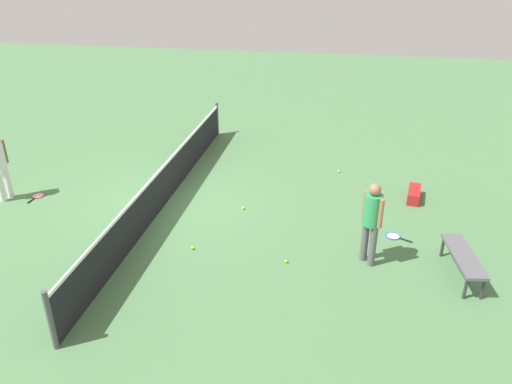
{
  "coord_description": "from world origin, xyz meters",
  "views": [
    {
      "loc": [
        -10.13,
        -4.07,
        5.52
      ],
      "look_at": [
        -0.88,
        -2.37,
        0.9
      ],
      "focal_mm": 34.69,
      "sensor_mm": 36.0,
      "label": 1
    }
  ],
  "objects_px": {
    "tennis_ball_near_player": "(339,171)",
    "tennis_ball_midcourt": "(286,261)",
    "tennis_racket_near_player": "(394,236)",
    "tennis_ball_by_net": "(243,208)",
    "tennis_racket_far_player": "(38,196)",
    "equipment_bag": "(414,194)",
    "tennis_ball_baseline": "(193,248)",
    "player_near_side": "(372,217)",
    "courtside_bench": "(463,257)"
  },
  "relations": [
    {
      "from": "tennis_ball_baseline",
      "to": "equipment_bag",
      "type": "height_order",
      "value": "equipment_bag"
    },
    {
      "from": "tennis_ball_midcourt",
      "to": "tennis_ball_baseline",
      "type": "bearing_deg",
      "value": 85.96
    },
    {
      "from": "tennis_racket_near_player",
      "to": "tennis_racket_far_player",
      "type": "relative_size",
      "value": 1.02
    },
    {
      "from": "tennis_ball_by_net",
      "to": "equipment_bag",
      "type": "relative_size",
      "value": 0.08
    },
    {
      "from": "tennis_racket_far_player",
      "to": "tennis_ball_by_net",
      "type": "xyz_separation_m",
      "value": [
        0.26,
        -5.18,
        0.02
      ]
    },
    {
      "from": "tennis_ball_baseline",
      "to": "tennis_ball_near_player",
      "type": "bearing_deg",
      "value": -32.19
    },
    {
      "from": "tennis_racket_near_player",
      "to": "tennis_ball_near_player",
      "type": "height_order",
      "value": "tennis_ball_near_player"
    },
    {
      "from": "tennis_racket_far_player",
      "to": "equipment_bag",
      "type": "xyz_separation_m",
      "value": [
        1.56,
        -9.2,
        0.13
      ]
    },
    {
      "from": "player_near_side",
      "to": "equipment_bag",
      "type": "height_order",
      "value": "player_near_side"
    },
    {
      "from": "equipment_bag",
      "to": "tennis_ball_near_player",
      "type": "bearing_deg",
      "value": 55.19
    },
    {
      "from": "tennis_ball_near_player",
      "to": "tennis_ball_baseline",
      "type": "xyz_separation_m",
      "value": [
        -4.48,
        2.82,
        0.0
      ]
    },
    {
      "from": "tennis_ball_by_net",
      "to": "tennis_ball_midcourt",
      "type": "xyz_separation_m",
      "value": [
        -2.03,
        -1.28,
        0.0
      ]
    },
    {
      "from": "tennis_racket_near_player",
      "to": "tennis_racket_far_player",
      "type": "xyz_separation_m",
      "value": [
        0.39,
        8.61,
        0.0
      ]
    },
    {
      "from": "tennis_ball_by_net",
      "to": "equipment_bag",
      "type": "bearing_deg",
      "value": -72.12
    },
    {
      "from": "equipment_bag",
      "to": "tennis_racket_near_player",
      "type": "bearing_deg",
      "value": 163.28
    },
    {
      "from": "tennis_ball_baseline",
      "to": "equipment_bag",
      "type": "bearing_deg",
      "value": -55.77
    },
    {
      "from": "tennis_ball_baseline",
      "to": "tennis_ball_midcourt",
      "type": "bearing_deg",
      "value": -94.04
    },
    {
      "from": "tennis_racket_far_player",
      "to": "tennis_ball_midcourt",
      "type": "relative_size",
      "value": 8.91
    },
    {
      "from": "tennis_racket_near_player",
      "to": "equipment_bag",
      "type": "relative_size",
      "value": 0.72
    },
    {
      "from": "tennis_racket_near_player",
      "to": "tennis_ball_baseline",
      "type": "distance_m",
      "value": 4.29
    },
    {
      "from": "tennis_ball_midcourt",
      "to": "courtside_bench",
      "type": "relative_size",
      "value": 0.04
    },
    {
      "from": "tennis_racket_near_player",
      "to": "tennis_ball_near_player",
      "type": "distance_m",
      "value": 3.48
    },
    {
      "from": "courtside_bench",
      "to": "tennis_ball_midcourt",
      "type": "bearing_deg",
      "value": 92.74
    },
    {
      "from": "equipment_bag",
      "to": "courtside_bench",
      "type": "bearing_deg",
      "value": -170.52
    },
    {
      "from": "tennis_ball_midcourt",
      "to": "equipment_bag",
      "type": "xyz_separation_m",
      "value": [
        3.33,
        -2.74,
        0.11
      ]
    },
    {
      "from": "tennis_ball_near_player",
      "to": "tennis_racket_far_player",
      "type": "bearing_deg",
      "value": 111.27
    },
    {
      "from": "tennis_racket_far_player",
      "to": "tennis_racket_near_player",
      "type": "bearing_deg",
      "value": -92.57
    },
    {
      "from": "tennis_racket_near_player",
      "to": "tennis_ball_by_net",
      "type": "relative_size",
      "value": 9.05
    },
    {
      "from": "tennis_racket_near_player",
      "to": "equipment_bag",
      "type": "height_order",
      "value": "equipment_bag"
    },
    {
      "from": "player_near_side",
      "to": "tennis_racket_far_player",
      "type": "distance_m",
      "value": 8.2
    },
    {
      "from": "tennis_ball_midcourt",
      "to": "equipment_bag",
      "type": "relative_size",
      "value": 0.08
    },
    {
      "from": "player_near_side",
      "to": "tennis_ball_midcourt",
      "type": "relative_size",
      "value": 25.76
    },
    {
      "from": "tennis_ball_baseline",
      "to": "courtside_bench",
      "type": "height_order",
      "value": "courtside_bench"
    },
    {
      "from": "tennis_racket_near_player",
      "to": "tennis_ball_by_net",
      "type": "xyz_separation_m",
      "value": [
        0.65,
        3.43,
        0.02
      ]
    },
    {
      "from": "tennis_ball_baseline",
      "to": "courtside_bench",
      "type": "relative_size",
      "value": 0.04
    },
    {
      "from": "player_near_side",
      "to": "courtside_bench",
      "type": "bearing_deg",
      "value": -95.27
    },
    {
      "from": "tennis_ball_baseline",
      "to": "tennis_racket_near_player",
      "type": "bearing_deg",
      "value": -73.14
    },
    {
      "from": "player_near_side",
      "to": "tennis_ball_by_net",
      "type": "bearing_deg",
      "value": 58.76
    },
    {
      "from": "tennis_ball_by_net",
      "to": "courtside_bench",
      "type": "relative_size",
      "value": 0.04
    },
    {
      "from": "tennis_ball_by_net",
      "to": "tennis_ball_midcourt",
      "type": "bearing_deg",
      "value": -147.86
    },
    {
      "from": "tennis_ball_near_player",
      "to": "tennis_ball_by_net",
      "type": "xyz_separation_m",
      "value": [
        -2.59,
        2.15,
        0.0
      ]
    },
    {
      "from": "tennis_ball_near_player",
      "to": "tennis_ball_midcourt",
      "type": "height_order",
      "value": "same"
    },
    {
      "from": "tennis_racket_far_player",
      "to": "tennis_ball_near_player",
      "type": "distance_m",
      "value": 7.87
    },
    {
      "from": "tennis_ball_near_player",
      "to": "tennis_ball_by_net",
      "type": "relative_size",
      "value": 1.0
    },
    {
      "from": "tennis_ball_near_player",
      "to": "equipment_bag",
      "type": "bearing_deg",
      "value": -124.81
    },
    {
      "from": "tennis_ball_midcourt",
      "to": "tennis_racket_far_player",
      "type": "bearing_deg",
      "value": 74.7
    },
    {
      "from": "tennis_ball_near_player",
      "to": "player_near_side",
      "type": "bearing_deg",
      "value": -171.03
    },
    {
      "from": "tennis_ball_baseline",
      "to": "player_near_side",
      "type": "bearing_deg",
      "value": -87.11
    },
    {
      "from": "tennis_ball_near_player",
      "to": "tennis_ball_by_net",
      "type": "distance_m",
      "value": 3.37
    },
    {
      "from": "tennis_racket_far_player",
      "to": "equipment_bag",
      "type": "bearing_deg",
      "value": -80.38
    }
  ]
}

